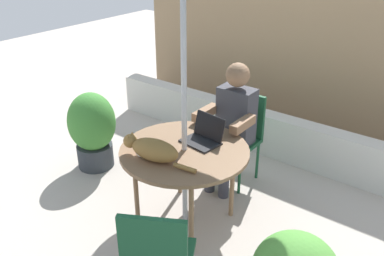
# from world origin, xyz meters

# --- Properties ---
(ground_plane) EXTENTS (14.00, 14.00, 0.00)m
(ground_plane) POSITION_xyz_m (0.00, 0.00, 0.00)
(ground_plane) COLOR #ADA399
(fence_back) EXTENTS (4.70, 0.08, 1.76)m
(fence_back) POSITION_xyz_m (0.00, 2.31, 0.88)
(fence_back) COLOR #937756
(fence_back) RESTS_ON ground
(planter_wall_low) EXTENTS (4.23, 0.20, 0.47)m
(planter_wall_low) POSITION_xyz_m (0.00, 1.49, 0.24)
(planter_wall_low) COLOR beige
(planter_wall_low) RESTS_ON ground
(patio_table) EXTENTS (1.05, 1.05, 0.70)m
(patio_table) POSITION_xyz_m (0.00, 0.00, 0.65)
(patio_table) COLOR brown
(patio_table) RESTS_ON ground
(chair_occupied) EXTENTS (0.40, 0.40, 0.89)m
(chair_occupied) POSITION_xyz_m (0.00, 0.87, 0.52)
(chair_occupied) COLOR #194C2D
(chair_occupied) RESTS_ON ground
(person_seated) EXTENTS (0.48, 0.48, 1.23)m
(person_seated) POSITION_xyz_m (0.00, 0.71, 0.69)
(person_seated) COLOR #3F3F47
(person_seated) RESTS_ON ground
(laptop) EXTENTS (0.33, 0.29, 0.21)m
(laptop) POSITION_xyz_m (0.05, 0.21, 0.76)
(laptop) COLOR black
(laptop) RESTS_ON patio_table
(cat) EXTENTS (0.65, 0.25, 0.17)m
(cat) POSITION_xyz_m (-0.10, -0.27, 0.78)
(cat) COLOR olive
(cat) RESTS_ON patio_table
(potted_plant_by_chair) EXTENTS (0.49, 0.49, 0.82)m
(potted_plant_by_chair) POSITION_xyz_m (-1.31, 0.13, 0.44)
(potted_plant_by_chair) COLOR #33383D
(potted_plant_by_chair) RESTS_ON ground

